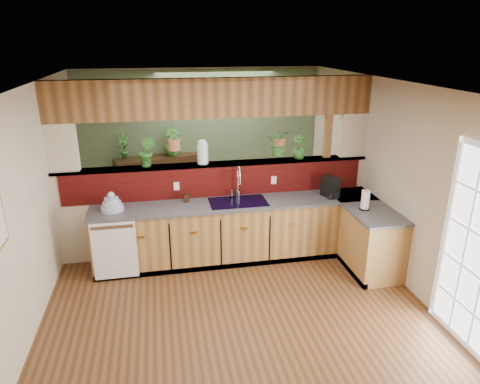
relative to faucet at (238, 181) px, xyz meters
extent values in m
cube|color=#533119|center=(-0.28, -1.13, -1.16)|extent=(4.60, 7.00, 0.01)
cube|color=brown|center=(-0.28, -1.13, 1.44)|extent=(4.60, 7.00, 0.01)
cube|color=beige|center=(-0.28, 2.37, 0.14)|extent=(4.60, 0.02, 2.60)
cube|color=beige|center=(-2.58, -1.13, 0.14)|extent=(0.02, 7.00, 2.60)
cube|color=beige|center=(2.02, -1.13, 0.14)|extent=(0.02, 7.00, 2.60)
cube|color=beige|center=(-0.28, 0.22, -0.49)|extent=(4.60, 0.15, 1.35)
cube|color=#3E0908|center=(-0.28, 0.14, -0.04)|extent=(4.40, 0.02, 0.45)
cube|color=brown|center=(-0.28, 0.22, 0.21)|extent=(4.60, 0.21, 0.04)
cube|color=brown|center=(-0.28, 0.22, 1.16)|extent=(4.60, 0.15, 0.55)
cube|color=beige|center=(-2.38, 0.22, 0.54)|extent=(0.40, 0.15, 0.70)
cube|color=beige|center=(1.82, 0.22, 0.54)|extent=(0.40, 0.15, 0.70)
cube|color=brown|center=(1.42, 0.22, 0.14)|extent=(0.10, 0.10, 2.60)
cube|color=brown|center=(-0.28, 0.22, 0.21)|extent=(4.60, 0.21, 0.04)
cube|color=brown|center=(-0.28, 0.22, 1.16)|extent=(4.60, 0.15, 0.55)
cube|color=#4E6545|center=(-0.28, 2.35, 0.14)|extent=(4.55, 0.02, 2.55)
cube|color=olive|center=(-0.03, -0.15, -0.73)|extent=(4.10, 0.60, 0.86)
cube|color=#444449|center=(-0.03, -0.15, -0.28)|extent=(4.14, 0.64, 0.04)
cube|color=olive|center=(1.72, -0.59, -0.73)|extent=(0.60, 1.48, 0.86)
cube|color=#444449|center=(1.72, -0.59, -0.28)|extent=(0.64, 1.52, 0.04)
cube|color=olive|center=(1.72, -0.15, -0.73)|extent=(0.60, 0.60, 0.86)
cube|color=#444449|center=(1.72, -0.15, -0.28)|extent=(0.64, 0.64, 0.04)
cube|color=black|center=(-0.03, -0.42, -1.12)|extent=(4.10, 0.06, 0.08)
cube|color=black|center=(1.45, -0.59, -1.12)|extent=(0.06, 1.48, 0.08)
cube|color=white|center=(-1.76, -0.47, -0.71)|extent=(0.58, 0.02, 0.82)
cube|color=#B7B7B2|center=(-1.76, -0.48, -0.36)|extent=(0.54, 0.01, 0.05)
cube|color=black|center=(-0.03, -0.15, -0.28)|extent=(0.82, 0.50, 0.03)
cube|color=black|center=(-0.22, -0.15, -0.36)|extent=(0.34, 0.40, 0.16)
cube|color=black|center=(0.16, -0.15, -0.36)|extent=(0.34, 0.40, 0.16)
cube|color=white|center=(1.99, -2.43, -0.11)|extent=(0.06, 1.02, 2.16)
cylinder|color=#B7B7B2|center=(0.00, 0.05, -0.21)|extent=(0.07, 0.07, 0.10)
cylinder|color=#B7B7B2|center=(0.00, 0.05, -0.02)|extent=(0.02, 0.02, 0.29)
torus|color=#B7B7B2|center=(0.00, -0.03, 0.12)|extent=(0.21, 0.08, 0.21)
cylinder|color=#B7B7B2|center=(0.00, -0.12, 0.05)|extent=(0.02, 0.02, 0.12)
cylinder|color=#B7B7B2|center=(-0.09, 0.05, -0.19)|extent=(0.03, 0.03, 0.10)
cylinder|color=#AABBDB|center=(-1.77, -0.14, -0.23)|extent=(0.30, 0.30, 0.07)
cylinder|color=#AABBDB|center=(-1.77, -0.14, -0.17)|extent=(0.25, 0.25, 0.06)
cylinder|color=#AABBDB|center=(-1.77, -0.14, -0.11)|extent=(0.19, 0.19, 0.06)
sphere|color=#AABBDB|center=(-1.77, -0.14, -0.04)|extent=(0.10, 0.10, 0.10)
imported|color=#342113|center=(-0.76, 0.00, -0.18)|extent=(0.08, 0.08, 0.17)
cube|color=black|center=(1.35, -0.19, -0.11)|extent=(0.16, 0.26, 0.30)
cube|color=black|center=(1.35, -0.28, -0.21)|extent=(0.14, 0.10, 0.10)
cylinder|color=silver|center=(1.35, -0.25, -0.17)|extent=(0.08, 0.08, 0.08)
cylinder|color=black|center=(1.62, -0.76, -0.25)|extent=(0.14, 0.14, 0.02)
cylinder|color=#B7B7B2|center=(1.62, -0.76, -0.12)|extent=(0.02, 0.02, 0.29)
cylinder|color=white|center=(1.62, -0.76, -0.12)|extent=(0.11, 0.11, 0.25)
cylinder|color=silver|center=(-0.48, 0.22, 0.36)|extent=(0.16, 0.16, 0.27)
sphere|color=silver|center=(-0.48, 0.22, 0.51)|extent=(0.14, 0.14, 0.14)
imported|color=#286021|center=(-1.26, 0.22, 0.45)|extent=(0.29, 0.26, 0.44)
imported|color=#286021|center=(0.98, 0.22, 0.40)|extent=(0.20, 0.20, 0.35)
cylinder|color=brown|center=(-0.88, 0.22, 0.74)|extent=(0.01, 0.01, 0.30)
cylinder|color=brown|center=(-0.88, 0.22, 0.53)|extent=(0.17, 0.17, 0.15)
imported|color=#286021|center=(-0.88, 0.22, 0.75)|extent=(0.23, 0.19, 0.37)
cylinder|color=brown|center=(0.67, 0.22, 0.70)|extent=(0.01, 0.01, 0.38)
cylinder|color=brown|center=(0.67, 0.22, 0.45)|extent=(0.19, 0.19, 0.16)
imported|color=#286021|center=(0.67, 0.22, 0.69)|extent=(0.46, 0.43, 0.40)
cube|color=black|center=(-1.14, 2.12, -0.66)|extent=(1.63, 0.85, 1.05)
imported|color=#286021|center=(-1.74, 2.12, 0.09)|extent=(0.25, 0.18, 0.45)
imported|color=#286021|center=(-0.85, 2.12, 0.12)|extent=(0.36, 0.36, 0.52)
imported|color=#286021|center=(0.74, 1.26, -0.78)|extent=(0.75, 0.67, 0.76)
camera|label=1|loc=(-1.09, -5.76, 1.95)|focal=32.00mm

